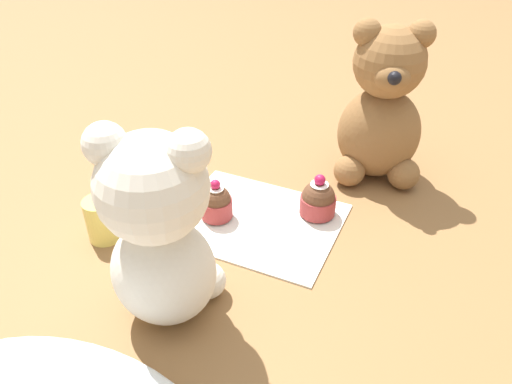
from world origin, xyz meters
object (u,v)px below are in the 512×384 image
object	(u,v)px
teddy_bear_tan	(383,110)
teaspoon	(158,174)
cupcake_near_cream_bear	(216,203)
cupcake_near_tan_bear	(318,200)
teddy_bear_cream	(159,230)
juice_glass	(103,219)

from	to	relation	value
teddy_bear_tan	teaspoon	distance (m)	0.40
cupcake_near_cream_bear	cupcake_near_tan_bear	distance (m)	0.16
teddy_bear_cream	teaspoon	size ratio (longest dim) A/B	1.97
teddy_bear_cream	cupcake_near_cream_bear	xyz separation A→B (m)	(0.03, -0.19, -0.10)
teddy_bear_cream	juice_glass	bearing A→B (deg)	-41.32
cupcake_near_tan_bear	teaspoon	distance (m)	0.29
teddy_bear_tan	cupcake_near_cream_bear	distance (m)	0.31
juice_glass	teaspoon	world-z (taller)	juice_glass
teddy_bear_cream	teaspoon	xyz separation A→B (m)	(0.19, -0.25, -0.13)
teddy_bear_tan	juice_glass	world-z (taller)	teddy_bear_tan
juice_glass	teaspoon	bearing A→B (deg)	-82.14
cupcake_near_cream_bear	teaspoon	distance (m)	0.17
teddy_bear_cream	cupcake_near_cream_bear	size ratio (longest dim) A/B	3.93
teddy_bear_cream	juice_glass	distance (m)	0.21
cupcake_near_tan_bear	teaspoon	world-z (taller)	cupcake_near_tan_bear
teddy_bear_cream	teaspoon	bearing A→B (deg)	-68.54
teddy_bear_tan	juice_glass	distance (m)	0.47
teddy_bear_cream	juice_glass	size ratio (longest dim) A/B	3.92
teddy_bear_tan	juice_glass	size ratio (longest dim) A/B	4.06
teddy_bear_tan	cupcake_near_tan_bear	size ratio (longest dim) A/B	3.86
juice_glass	cupcake_near_tan_bear	bearing A→B (deg)	-146.20
cupcake_near_tan_bear	teaspoon	bearing A→B (deg)	1.31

